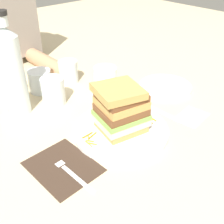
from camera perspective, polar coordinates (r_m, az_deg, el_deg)
ground_plane at (r=0.75m, az=1.48°, el=-3.98°), size 3.00×3.00×0.00m
main_plate at (r=0.74m, az=1.57°, el=-3.94°), size 0.26×0.26×0.01m
sandwich at (r=0.70m, az=1.60°, el=0.53°), size 0.14×0.13×0.13m
carrot_shred_0 at (r=0.71m, az=-4.09°, el=-4.93°), size 0.03×0.01×0.00m
carrot_shred_1 at (r=0.70m, az=-4.62°, el=-6.05°), size 0.02×0.02×0.00m
carrot_shred_2 at (r=0.69m, az=-5.09°, el=-6.48°), size 0.00×0.03×0.00m
carrot_shred_3 at (r=0.71m, az=-4.96°, el=-5.35°), size 0.02×0.02×0.00m
carrot_shred_4 at (r=0.72m, az=-5.15°, el=-4.84°), size 0.03×0.00×0.00m
carrot_shred_5 at (r=0.69m, az=-4.22°, el=-6.60°), size 0.02×0.02×0.00m
carrot_shred_6 at (r=0.78m, az=8.37°, el=-1.33°), size 0.01×0.03×0.00m
carrot_shred_7 at (r=0.80m, az=7.40°, el=-0.69°), size 0.02×0.02×0.00m
carrot_shred_8 at (r=0.77m, az=7.74°, el=-1.90°), size 0.01×0.03×0.00m
carrot_shred_9 at (r=0.78m, az=7.48°, el=-1.40°), size 0.01×0.03×0.00m
carrot_shred_10 at (r=0.78m, az=6.03°, el=-1.34°), size 0.01×0.03×0.00m
carrot_shred_11 at (r=0.77m, az=6.62°, el=-1.77°), size 0.02×0.01×0.00m
carrot_shred_12 at (r=0.80m, az=6.69°, el=-0.60°), size 0.03×0.01×0.00m
napkin_dark at (r=0.66m, az=-10.19°, el=-11.08°), size 0.14×0.17×0.00m
fork at (r=0.64m, az=-9.03°, el=-11.92°), size 0.02×0.17×0.00m
knife at (r=0.85m, az=9.37°, el=0.42°), size 0.02×0.20×0.00m
juice_glass at (r=0.94m, az=-1.45°, el=6.66°), size 0.08×0.08×0.08m
water_bottle at (r=0.82m, az=-20.05°, el=8.10°), size 0.06×0.06×0.30m
empty_tumbler_0 at (r=0.88m, az=-12.16°, el=4.36°), size 0.07×0.07×0.08m
empty_tumbler_1 at (r=0.96m, az=-14.76°, el=6.27°), size 0.08×0.08×0.08m
empty_tumbler_2 at (r=1.01m, az=-9.08°, el=8.34°), size 0.07×0.07×0.08m
empty_tumbler_3 at (r=0.95m, az=-21.39°, el=5.17°), size 0.06×0.06×0.09m
side_plate at (r=0.98m, az=11.06°, el=5.24°), size 0.18×0.18×0.01m
napkin_pink at (r=0.84m, az=16.28°, el=-0.90°), size 0.11×0.08×0.00m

